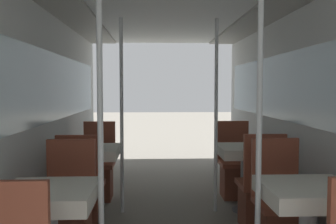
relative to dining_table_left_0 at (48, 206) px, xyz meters
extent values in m
cube|color=silver|center=(-0.39, 0.95, 0.46)|extent=(0.05, 6.52, 2.16)
cube|color=silver|center=(-0.37, 0.95, 0.78)|extent=(0.03, 6.00, 0.72)
cube|color=silver|center=(2.12, 0.95, 0.46)|extent=(0.05, 6.52, 2.16)
cube|color=silver|center=(2.11, 0.95, 0.78)|extent=(0.03, 6.00, 0.72)
cube|color=#999993|center=(-0.16, 0.95, 1.55)|extent=(0.45, 6.26, 0.03)
cube|color=#999993|center=(1.90, 0.95, 1.55)|extent=(0.45, 6.26, 0.03)
cube|color=#93704C|center=(0.00, 0.00, 0.11)|extent=(0.57, 0.57, 0.02)
cube|color=white|center=(0.00, 0.00, 0.07)|extent=(0.61, 0.61, 0.11)
cube|color=brown|center=(0.00, 0.52, -0.18)|extent=(0.40, 0.40, 0.05)
cube|color=brown|center=(0.00, 0.70, 0.09)|extent=(0.40, 0.04, 0.50)
cylinder|color=silver|center=(0.35, 0.00, 0.46)|extent=(0.04, 0.04, 2.16)
cylinder|color=#4C4C51|center=(0.00, 1.69, -0.61)|extent=(0.30, 0.30, 0.01)
cylinder|color=#B7B7BC|center=(0.00, 1.69, -0.25)|extent=(0.12, 0.12, 0.70)
cube|color=#93704C|center=(0.00, 1.69, 0.11)|extent=(0.57, 0.57, 0.02)
cube|color=white|center=(0.00, 1.69, 0.07)|extent=(0.61, 0.61, 0.11)
cube|color=brown|center=(0.00, 1.16, -0.41)|extent=(0.34, 0.34, 0.41)
cube|color=brown|center=(0.00, 1.16, -0.18)|extent=(0.40, 0.40, 0.05)
cube|color=brown|center=(0.00, 0.98, 0.09)|extent=(0.40, 0.04, 0.50)
cube|color=brown|center=(0.00, 2.21, -0.41)|extent=(0.34, 0.34, 0.41)
cube|color=brown|center=(0.00, 2.21, -0.18)|extent=(0.40, 0.40, 0.05)
cube|color=brown|center=(0.00, 2.39, 0.09)|extent=(0.40, 0.04, 0.50)
cylinder|color=silver|center=(0.35, 1.69, 0.46)|extent=(0.04, 0.04, 2.16)
cube|color=#93704C|center=(1.74, 0.00, 0.11)|extent=(0.57, 0.57, 0.02)
cube|color=white|center=(1.74, 0.00, 0.07)|extent=(0.61, 0.61, 0.11)
cube|color=brown|center=(1.74, 0.52, -0.18)|extent=(0.40, 0.40, 0.05)
cube|color=brown|center=(1.74, 0.70, 0.09)|extent=(0.40, 0.04, 0.50)
cylinder|color=silver|center=(1.39, 0.00, 0.46)|extent=(0.04, 0.04, 2.16)
cylinder|color=#4C4C51|center=(1.74, 1.69, -0.61)|extent=(0.30, 0.30, 0.01)
cylinder|color=#B7B7BC|center=(1.74, 1.69, -0.25)|extent=(0.12, 0.12, 0.70)
cube|color=#93704C|center=(1.74, 1.69, 0.11)|extent=(0.57, 0.57, 0.02)
cube|color=white|center=(1.74, 1.69, 0.07)|extent=(0.61, 0.61, 0.11)
cube|color=brown|center=(1.74, 1.16, -0.41)|extent=(0.34, 0.34, 0.41)
cube|color=brown|center=(1.74, 1.16, -0.18)|extent=(0.40, 0.40, 0.05)
cube|color=brown|center=(1.74, 0.98, 0.09)|extent=(0.40, 0.04, 0.50)
cube|color=brown|center=(1.74, 2.21, -0.41)|extent=(0.34, 0.34, 0.41)
cube|color=brown|center=(1.74, 2.21, -0.18)|extent=(0.40, 0.40, 0.05)
cube|color=brown|center=(1.74, 2.39, 0.09)|extent=(0.40, 0.04, 0.50)
cylinder|color=silver|center=(1.39, 1.69, 0.46)|extent=(0.04, 0.04, 2.16)
camera|label=1|loc=(0.69, -2.44, 0.77)|focal=40.00mm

